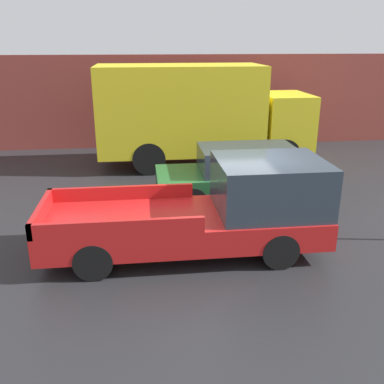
% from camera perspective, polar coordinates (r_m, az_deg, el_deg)
% --- Properties ---
extents(ground_plane, '(60.00, 60.00, 0.00)m').
position_cam_1_polar(ground_plane, '(10.00, 4.12, -5.68)').
color(ground_plane, '#232326').
extents(building_wall, '(28.00, 0.15, 3.72)m').
position_cam_1_polar(building_wall, '(18.15, -1.15, 12.00)').
color(building_wall, brown).
rests_on(building_wall, ground).
extents(pickup_truck, '(5.80, 2.05, 1.96)m').
position_cam_1_polar(pickup_truck, '(8.93, 3.03, -2.43)').
color(pickup_truck, red).
rests_on(pickup_truck, ground).
extents(car, '(4.65, 1.83, 1.56)m').
position_cam_1_polar(car, '(11.81, 6.83, 2.41)').
color(car, '#1E592D').
rests_on(car, ground).
extents(delivery_truck, '(7.41, 2.50, 3.48)m').
position_cam_1_polar(delivery_truck, '(15.23, 0.65, 10.61)').
color(delivery_truck, gold).
rests_on(delivery_truck, ground).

